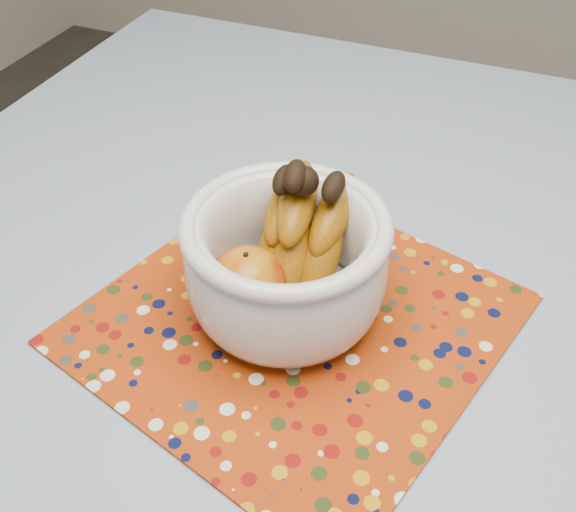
% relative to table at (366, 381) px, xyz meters
% --- Properties ---
extents(table, '(1.20, 1.20, 0.75)m').
position_rel_table_xyz_m(table, '(0.00, 0.00, 0.00)').
color(table, brown).
rests_on(table, ground).
extents(tablecloth, '(1.32, 1.32, 0.01)m').
position_rel_table_xyz_m(tablecloth, '(0.00, 0.00, 0.08)').
color(tablecloth, slate).
rests_on(tablecloth, table).
extents(placemat, '(0.48, 0.48, 0.00)m').
position_rel_table_xyz_m(placemat, '(-0.08, -0.02, 0.09)').
color(placemat, '#902B07').
rests_on(placemat, tablecloth).
extents(fruit_bowl, '(0.20, 0.21, 0.16)m').
position_rel_table_xyz_m(fruit_bowl, '(-0.09, -0.00, 0.16)').
color(fruit_bowl, silver).
rests_on(fruit_bowl, placemat).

